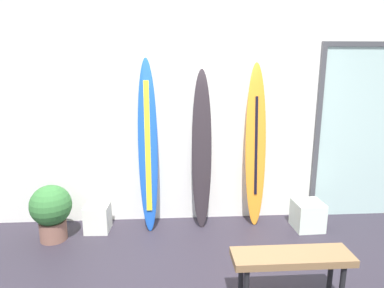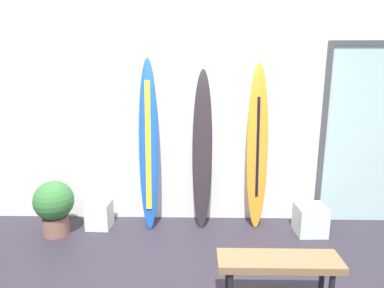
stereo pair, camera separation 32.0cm
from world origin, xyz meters
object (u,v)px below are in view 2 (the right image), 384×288
Objects in this scene: bench at (279,266)px; glass_door at (369,133)px; display_block_center at (99,214)px; potted_plant at (54,205)px; display_block_left at (310,219)px; surfboard_sunset at (257,148)px; surfboard_cobalt at (149,146)px; surfboard_charcoal at (202,152)px.

glass_door is at bearing 49.36° from bench.
potted_plant is at bearing -158.42° from display_block_center.
bench is at bearing -37.57° from display_block_center.
bench reaches higher than display_block_left.
surfboard_sunset is 5.77× the size of display_block_left.
display_block_center is at bearing -176.39° from surfboard_sunset.
display_block_center is at bearing 142.43° from bench.
surfboard_sunset is at bearing 7.28° from potted_plant.
surfboard_sunset is at bearing 159.75° from display_block_left.
surfboard_sunset is 1.40m from glass_door.
potted_plant is (-3.77, -0.45, -0.78)m from glass_door.
surfboard_sunset reaches higher than bench.
bench is (-0.69, -1.32, 0.23)m from display_block_left.
display_block_center is at bearing 21.58° from potted_plant.
display_block_center is 2.35m from bench.
surfboard_sunset is at bearing 2.02° from surfboard_cobalt.
surfboard_cobalt is at bearing -177.00° from surfboard_charcoal.
surfboard_charcoal is 5.83× the size of display_block_center.
display_block_left is 1.05× the size of display_block_center.
bench is (1.86, -1.43, 0.24)m from display_block_center.
surfboard_sunset reaches higher than potted_plant.
display_block_left is 1.29m from glass_door.
bench is at bearing -130.64° from glass_door.
glass_door reaches higher than display_block_left.
surfboard_charcoal is 0.96× the size of surfboard_sunset.
glass_door is at bearing 4.54° from display_block_center.
surfboard_cobalt is 3.16× the size of potted_plant.
bench reaches higher than display_block_center.
surfboard_charcoal reaches higher than bench.
surfboard_cobalt is at bearing 174.56° from display_block_left.
surfboard_sunset is 6.05× the size of display_block_center.
surfboard_sunset is at bearing 1.06° from surfboard_charcoal.
surfboard_charcoal is at bearing -175.70° from glass_door.
display_block_center is (-0.62, -0.08, -0.85)m from surfboard_cobalt.
display_block_center is at bearing -173.08° from surfboard_cobalt.
surfboard_cobalt reaches higher than bench.
surfboard_cobalt is 2.11× the size of bench.
surfboard_cobalt is 6.22× the size of display_block_center.
surfboard_charcoal is 2.96× the size of potted_plant.
glass_door is at bearing 6.76° from potted_plant.
surfboard_cobalt is at bearing 6.92° from display_block_center.
surfboard_charcoal is 0.86× the size of glass_door.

